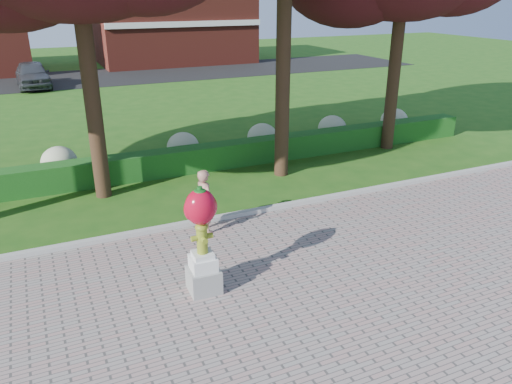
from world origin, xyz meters
TOP-DOWN VIEW (x-y plane):
  - ground at (0.00, 0.00)m, footprint 100.00×100.00m
  - curb at (0.00, 3.00)m, footprint 40.00×0.18m
  - lawn_hedge at (0.00, 7.00)m, footprint 24.00×0.70m
  - hydrangea_row at (0.57, 8.00)m, footprint 20.10×1.10m
  - street at (0.00, 28.00)m, footprint 50.00×8.00m
  - building_right at (8.00, 34.00)m, footprint 12.00×8.00m
  - hydrant_sculpture at (-0.97, 0.06)m, footprint 0.64×0.61m
  - woman at (-0.08, 2.53)m, footprint 0.51×0.65m
  - parked_car at (-3.18, 25.62)m, footprint 2.05×4.66m

SIDE VIEW (x-z plane):
  - ground at x=0.00m, z-range 0.00..0.00m
  - street at x=0.00m, z-range 0.00..0.02m
  - curb at x=0.00m, z-range 0.00..0.15m
  - lawn_hedge at x=0.00m, z-range 0.00..0.80m
  - hydrangea_row at x=0.57m, z-range 0.06..1.04m
  - parked_car at x=-3.18m, z-range 0.02..1.58m
  - woman at x=-0.08m, z-range 0.04..1.62m
  - hydrant_sculpture at x=-0.97m, z-range 0.10..2.29m
  - building_right at x=8.00m, z-range 0.00..6.40m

